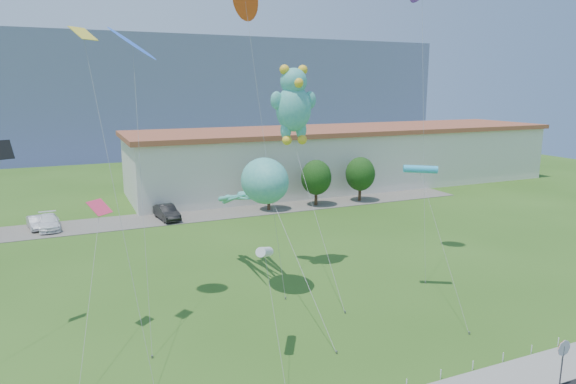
{
  "coord_description": "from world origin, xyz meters",
  "views": [
    {
      "loc": [
        -10.73,
        -18.89,
        13.86
      ],
      "look_at": [
        1.02,
        8.0,
        7.8
      ],
      "focal_mm": 32.0,
      "sensor_mm": 36.0,
      "label": 1
    }
  ],
  "objects_px": {
    "parked_car_black": "(167,212)",
    "octopus_kite": "(259,188)",
    "parked_car_silver": "(36,223)",
    "parked_car_white": "(49,222)",
    "stop_sign": "(563,353)",
    "teddy_bear_kite": "(294,103)",
    "warehouse": "(348,156)"
  },
  "relations": [
    {
      "from": "parked_car_silver",
      "to": "parked_car_white",
      "type": "bearing_deg",
      "value": -39.7
    },
    {
      "from": "parked_car_white",
      "to": "octopus_kite",
      "type": "xyz_separation_m",
      "value": [
        13.94,
        -21.99,
        6.34
      ]
    },
    {
      "from": "parked_car_silver",
      "to": "octopus_kite",
      "type": "height_order",
      "value": "octopus_kite"
    },
    {
      "from": "warehouse",
      "to": "teddy_bear_kite",
      "type": "bearing_deg",
      "value": -126.7
    },
    {
      "from": "warehouse",
      "to": "parked_car_silver",
      "type": "xyz_separation_m",
      "value": [
        -39.95,
        -8.11,
        -3.44
      ]
    },
    {
      "from": "parked_car_black",
      "to": "octopus_kite",
      "type": "height_order",
      "value": "octopus_kite"
    },
    {
      "from": "parked_car_white",
      "to": "parked_car_black",
      "type": "bearing_deg",
      "value": -7.65
    },
    {
      "from": "stop_sign",
      "to": "teddy_bear_kite",
      "type": "distance_m",
      "value": 22.96
    },
    {
      "from": "stop_sign",
      "to": "parked_car_silver",
      "type": "distance_m",
      "value": 46.46
    },
    {
      "from": "stop_sign",
      "to": "teddy_bear_kite",
      "type": "relative_size",
      "value": 0.16
    },
    {
      "from": "parked_car_black",
      "to": "octopus_kite",
      "type": "distance_m",
      "value": 22.2
    },
    {
      "from": "stop_sign",
      "to": "parked_car_silver",
      "type": "bearing_deg",
      "value": 120.32
    },
    {
      "from": "warehouse",
      "to": "parked_car_white",
      "type": "relative_size",
      "value": 12.73
    },
    {
      "from": "stop_sign",
      "to": "parked_car_silver",
      "type": "height_order",
      "value": "stop_sign"
    },
    {
      "from": "parked_car_silver",
      "to": "parked_car_black",
      "type": "relative_size",
      "value": 0.8
    },
    {
      "from": "warehouse",
      "to": "teddy_bear_kite",
      "type": "relative_size",
      "value": 3.97
    },
    {
      "from": "parked_car_black",
      "to": "teddy_bear_kite",
      "type": "bearing_deg",
      "value": -79.9
    },
    {
      "from": "parked_car_white",
      "to": "octopus_kite",
      "type": "height_order",
      "value": "octopus_kite"
    },
    {
      "from": "warehouse",
      "to": "parked_car_white",
      "type": "xyz_separation_m",
      "value": [
        -38.79,
        -8.76,
        -3.37
      ]
    },
    {
      "from": "octopus_kite",
      "to": "teddy_bear_kite",
      "type": "xyz_separation_m",
      "value": [
        3.59,
        2.23,
        5.59
      ]
    },
    {
      "from": "parked_car_black",
      "to": "octopus_kite",
      "type": "bearing_deg",
      "value": -91.01
    },
    {
      "from": "warehouse",
      "to": "parked_car_silver",
      "type": "distance_m",
      "value": 40.91
    },
    {
      "from": "stop_sign",
      "to": "warehouse",
      "type": "bearing_deg",
      "value": 71.1
    },
    {
      "from": "warehouse",
      "to": "parked_car_silver",
      "type": "relative_size",
      "value": 16.17
    },
    {
      "from": "warehouse",
      "to": "octopus_kite",
      "type": "distance_m",
      "value": 39.65
    },
    {
      "from": "stop_sign",
      "to": "parked_car_black",
      "type": "xyz_separation_m",
      "value": [
        -10.92,
        38.6,
        -1.04
      ]
    },
    {
      "from": "parked_car_white",
      "to": "octopus_kite",
      "type": "distance_m",
      "value": 26.8
    },
    {
      "from": "parked_car_black",
      "to": "teddy_bear_kite",
      "type": "distance_m",
      "value": 23.15
    },
    {
      "from": "stop_sign",
      "to": "parked_car_white",
      "type": "xyz_separation_m",
      "value": [
        -22.29,
        39.45,
        -1.11
      ]
    },
    {
      "from": "warehouse",
      "to": "parked_car_silver",
      "type": "bearing_deg",
      "value": -168.52
    },
    {
      "from": "stop_sign",
      "to": "parked_car_white",
      "type": "distance_m",
      "value": 45.32
    },
    {
      "from": "parked_car_silver",
      "to": "parked_car_black",
      "type": "bearing_deg",
      "value": -17.26
    }
  ]
}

